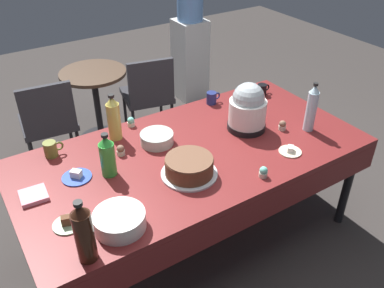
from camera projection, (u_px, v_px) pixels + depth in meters
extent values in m
plane|color=#383330|center=(192.00, 235.00, 2.98)|extent=(9.00, 9.00, 0.00)
cube|color=maroon|center=(192.00, 153.00, 2.58)|extent=(2.20, 1.10, 0.04)
cylinder|color=black|center=(348.00, 184.00, 2.92)|extent=(0.06, 0.06, 0.71)
cylinder|color=black|center=(21.00, 214.00, 2.66)|extent=(0.06, 0.06, 0.71)
cylinder|color=black|center=(261.00, 127.00, 3.58)|extent=(0.06, 0.06, 0.71)
cube|color=maroon|center=(245.00, 217.00, 2.26)|extent=(2.20, 0.01, 0.18)
cube|color=maroon|center=(152.00, 130.00, 3.02)|extent=(2.20, 0.01, 0.18)
cylinder|color=silver|center=(189.00, 174.00, 2.36)|extent=(0.33, 0.33, 0.01)
cylinder|color=brown|center=(189.00, 166.00, 2.33)|extent=(0.28, 0.28, 0.09)
cylinder|color=brown|center=(189.00, 159.00, 2.31)|extent=(0.27, 0.27, 0.01)
cylinder|color=black|center=(246.00, 126.00, 2.78)|extent=(0.26, 0.26, 0.04)
cylinder|color=white|center=(247.00, 112.00, 2.73)|extent=(0.25, 0.25, 0.17)
sphere|color=#B2BCC1|center=(248.00, 98.00, 2.67)|extent=(0.21, 0.21, 0.21)
cylinder|color=#B2C6BC|center=(157.00, 138.00, 2.62)|extent=(0.21, 0.21, 0.07)
cylinder|color=silver|center=(120.00, 220.00, 1.99)|extent=(0.26, 0.26, 0.09)
cylinder|color=beige|center=(290.00, 152.00, 2.55)|extent=(0.14, 0.14, 0.01)
cube|color=white|center=(290.00, 149.00, 2.54)|extent=(0.06, 0.06, 0.03)
cylinder|color=#8CA87F|center=(68.00, 224.00, 2.02)|extent=(0.15, 0.15, 0.01)
cube|color=brown|center=(67.00, 220.00, 2.01)|extent=(0.06, 0.05, 0.05)
cylinder|color=#2D4CB2|center=(77.00, 177.00, 2.34)|extent=(0.17, 0.17, 0.01)
cube|color=white|center=(76.00, 174.00, 2.32)|extent=(0.07, 0.07, 0.04)
cylinder|color=beige|center=(282.00, 128.00, 2.77)|extent=(0.05, 0.05, 0.03)
sphere|color=brown|center=(283.00, 124.00, 2.76)|extent=(0.05, 0.05, 0.05)
cylinder|color=beige|center=(121.00, 153.00, 2.53)|extent=(0.05, 0.05, 0.03)
sphere|color=brown|center=(120.00, 149.00, 2.51)|extent=(0.05, 0.05, 0.05)
cylinder|color=beige|center=(263.00, 174.00, 2.34)|extent=(0.05, 0.05, 0.03)
sphere|color=#6BC6B2|center=(264.00, 170.00, 2.33)|extent=(0.05, 0.05, 0.05)
cylinder|color=beige|center=(131.00, 124.00, 2.81)|extent=(0.05, 0.05, 0.03)
sphere|color=#6BC6B2|center=(131.00, 120.00, 2.80)|extent=(0.05, 0.05, 0.05)
cylinder|color=#33190F|center=(85.00, 237.00, 1.78)|extent=(0.09, 0.09, 0.27)
cone|color=#33190F|center=(79.00, 210.00, 1.69)|extent=(0.08, 0.08, 0.05)
cylinder|color=black|center=(78.00, 204.00, 1.67)|extent=(0.04, 0.04, 0.02)
cylinder|color=silver|center=(311.00, 111.00, 2.71)|extent=(0.07, 0.07, 0.28)
cone|color=silver|center=(315.00, 89.00, 2.62)|extent=(0.06, 0.06, 0.05)
cylinder|color=black|center=(316.00, 84.00, 2.60)|extent=(0.03, 0.03, 0.02)
cylinder|color=green|center=(108.00, 159.00, 2.32)|extent=(0.09, 0.09, 0.20)
cone|color=green|center=(105.00, 141.00, 2.24)|extent=(0.08, 0.08, 0.05)
cylinder|color=black|center=(104.00, 135.00, 2.23)|extent=(0.04, 0.04, 0.02)
cylinder|color=gold|center=(114.00, 121.00, 2.63)|extent=(0.09, 0.09, 0.25)
cone|color=gold|center=(112.00, 101.00, 2.54)|extent=(0.08, 0.08, 0.05)
cylinder|color=black|center=(111.00, 96.00, 2.52)|extent=(0.04, 0.04, 0.02)
cylinder|color=black|center=(262.00, 89.00, 3.20)|extent=(0.07, 0.07, 0.08)
torus|color=black|center=(267.00, 88.00, 3.22)|extent=(0.05, 0.01, 0.05)
cylinder|color=olive|center=(50.00, 149.00, 2.50)|extent=(0.08, 0.08, 0.10)
torus|color=olive|center=(59.00, 146.00, 2.52)|extent=(0.06, 0.01, 0.06)
cylinder|color=navy|center=(211.00, 98.00, 3.07)|extent=(0.08, 0.08, 0.09)
torus|color=navy|center=(217.00, 96.00, 3.09)|extent=(0.06, 0.01, 0.06)
cube|color=pink|center=(34.00, 195.00, 2.19)|extent=(0.15, 0.15, 0.02)
cube|color=#333338|center=(48.00, 122.00, 3.50)|extent=(0.48, 0.48, 0.05)
cube|color=#333338|center=(47.00, 109.00, 3.23)|extent=(0.42, 0.08, 0.40)
cylinder|color=black|center=(70.00, 129.00, 3.84)|extent=(0.03, 0.03, 0.40)
cylinder|color=black|center=(28.00, 139.00, 3.70)|extent=(0.03, 0.03, 0.40)
cylinder|color=black|center=(80.00, 149.00, 3.56)|extent=(0.03, 0.03, 0.40)
cylinder|color=black|center=(34.00, 161.00, 3.42)|extent=(0.03, 0.03, 0.40)
cube|color=#333338|center=(147.00, 95.00, 3.93)|extent=(0.52, 0.52, 0.05)
cube|color=#333338|center=(151.00, 82.00, 3.65)|extent=(0.42, 0.13, 0.40)
cylinder|color=black|center=(161.00, 104.00, 4.26)|extent=(0.04, 0.04, 0.40)
cylinder|color=black|center=(125.00, 110.00, 4.15)|extent=(0.04, 0.04, 0.40)
cylinder|color=black|center=(172.00, 121.00, 3.96)|extent=(0.04, 0.04, 0.40)
cylinder|color=black|center=(134.00, 128.00, 3.85)|extent=(0.04, 0.04, 0.40)
cylinder|color=#473323|center=(93.00, 73.00, 3.68)|extent=(0.60, 0.60, 0.03)
cylinder|color=black|center=(98.00, 107.00, 3.87)|extent=(0.06, 0.06, 0.67)
cylinder|color=black|center=(102.00, 138.00, 4.06)|extent=(0.44, 0.44, 0.02)
cube|color=silver|center=(190.00, 60.00, 4.61)|extent=(0.32, 0.32, 0.90)
cylinder|color=#6699D8|center=(190.00, 4.00, 4.27)|extent=(0.28, 0.28, 0.34)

